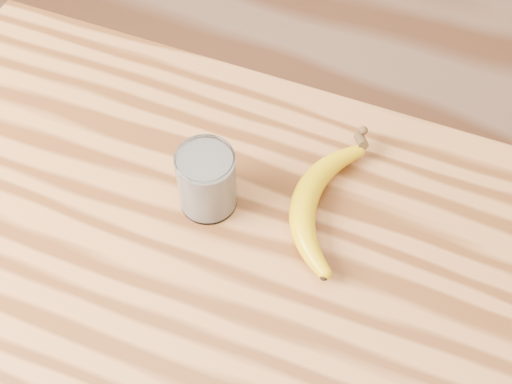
% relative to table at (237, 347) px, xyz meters
% --- Properties ---
extents(room, '(4.04, 4.04, 2.70)m').
position_rel_table_xyz_m(room, '(0.00, 0.00, 0.58)').
color(room, brown).
rests_on(room, ground).
extents(table, '(1.20, 0.80, 0.90)m').
position_rel_table_xyz_m(table, '(0.00, 0.00, 0.00)').
color(table, '#B47139').
rests_on(table, ground).
extents(smoothie_glass, '(0.08, 0.08, 0.10)m').
position_rel_table_xyz_m(smoothie_glass, '(-0.10, 0.14, 0.18)').
color(smoothie_glass, white).
rests_on(smoothie_glass, table).
extents(banana, '(0.14, 0.32, 0.04)m').
position_rel_table_xyz_m(banana, '(0.03, 0.18, 0.15)').
color(banana, '#D8A806').
rests_on(banana, table).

